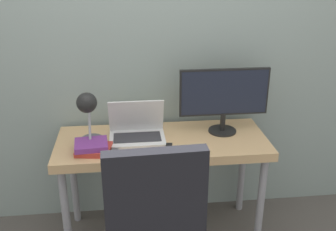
# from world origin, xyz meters

# --- Properties ---
(wall_back) EXTENTS (8.00, 0.05, 2.60)m
(wall_back) POSITION_xyz_m (0.00, 0.62, 1.30)
(wall_back) COLOR gray
(wall_back) RESTS_ON ground_plane
(desk) EXTENTS (1.39, 0.56, 0.76)m
(desk) POSITION_xyz_m (0.00, 0.28, 0.68)
(desk) COLOR tan
(desk) RESTS_ON ground_plane
(laptop) EXTENTS (0.37, 0.26, 0.26)m
(laptop) POSITION_xyz_m (-0.16, 0.32, 0.81)
(laptop) COLOR silver
(laptop) RESTS_ON desk
(monitor) EXTENTS (0.60, 0.19, 0.45)m
(monitor) POSITION_xyz_m (0.42, 0.36, 1.02)
(monitor) COLOR black
(monitor) RESTS_ON desk
(desk_lamp) EXTENTS (0.14, 0.27, 0.38)m
(desk_lamp) POSITION_xyz_m (-0.46, 0.20, 1.03)
(desk_lamp) COLOR #4C4C51
(desk_lamp) RESTS_ON desk
(book_stack) EXTENTS (0.24, 0.21, 0.07)m
(book_stack) POSITION_xyz_m (-0.45, 0.15, 0.79)
(book_stack) COLOR #B2382D
(book_stack) RESTS_ON desk
(tv_remote) EXTENTS (0.07, 0.18, 0.02)m
(tv_remote) POSITION_xyz_m (0.02, 0.09, 0.77)
(tv_remote) COLOR black
(tv_remote) RESTS_ON desk
(media_remote) EXTENTS (0.07, 0.18, 0.02)m
(media_remote) POSITION_xyz_m (-0.32, 0.06, 0.77)
(media_remote) COLOR #4C4C51
(media_remote) RESTS_ON desk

